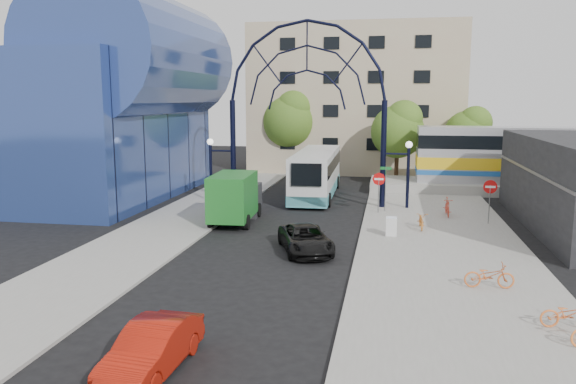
% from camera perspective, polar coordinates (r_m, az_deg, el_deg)
% --- Properties ---
extents(ground, '(120.00, 120.00, 0.00)m').
position_cam_1_polar(ground, '(24.19, -3.10, -7.58)').
color(ground, black).
rests_on(ground, ground).
extents(sidewalk_east, '(8.00, 56.00, 0.12)m').
position_cam_1_polar(sidewalk_east, '(27.52, 15.44, -5.67)').
color(sidewalk_east, gray).
rests_on(sidewalk_east, ground).
extents(plaza_west, '(5.00, 50.00, 0.12)m').
position_cam_1_polar(plaza_west, '(31.67, -12.08, -3.57)').
color(plaza_west, gray).
rests_on(plaza_west, ground).
extents(gateway_arch, '(13.64, 0.44, 12.10)m').
position_cam_1_polar(gateway_arch, '(36.92, 1.93, 11.74)').
color(gateway_arch, black).
rests_on(gateway_arch, ground).
extents(stop_sign, '(0.80, 0.07, 2.50)m').
position_cam_1_polar(stop_sign, '(34.86, 9.21, 0.94)').
color(stop_sign, slate).
rests_on(stop_sign, sidewalk_east).
extents(do_not_enter_sign, '(0.76, 0.07, 2.48)m').
position_cam_1_polar(do_not_enter_sign, '(33.35, 19.84, 0.08)').
color(do_not_enter_sign, slate).
rests_on(do_not_enter_sign, sidewalk_east).
extents(street_name_sign, '(0.70, 0.70, 2.80)m').
position_cam_1_polar(street_name_sign, '(35.43, 9.88, 1.28)').
color(street_name_sign, slate).
rests_on(street_name_sign, sidewalk_east).
extents(sandwich_board, '(0.55, 0.61, 0.99)m').
position_cam_1_polar(sandwich_board, '(29.16, 10.46, -3.26)').
color(sandwich_board, white).
rests_on(sandwich_board, sidewalk_east).
extents(transit_hall, '(16.50, 18.00, 14.50)m').
position_cam_1_polar(transit_hall, '(42.84, -18.80, 8.44)').
color(transit_hall, navy).
rests_on(transit_hall, ground).
extents(apartment_block, '(20.00, 12.10, 14.00)m').
position_cam_1_polar(apartment_block, '(57.56, 7.03, 9.30)').
color(apartment_block, tan).
rests_on(apartment_block, ground).
extents(tree_north_a, '(4.48, 4.48, 7.00)m').
position_cam_1_polar(tree_north_a, '(48.48, 11.23, 6.34)').
color(tree_north_a, '#382314').
rests_on(tree_north_a, ground).
extents(tree_north_b, '(5.12, 5.12, 8.00)m').
position_cam_1_polar(tree_north_b, '(53.26, 0.28, 7.49)').
color(tree_north_b, '#382314').
rests_on(tree_north_b, ground).
extents(tree_north_c, '(4.16, 4.16, 6.50)m').
position_cam_1_polar(tree_north_c, '(50.93, 17.98, 5.83)').
color(tree_north_c, '#382314').
rests_on(tree_north_c, ground).
extents(city_bus, '(3.07, 12.06, 3.29)m').
position_cam_1_polar(city_bus, '(41.30, 2.90, 1.98)').
color(city_bus, silver).
rests_on(city_bus, ground).
extents(green_truck, '(2.46, 5.85, 2.90)m').
position_cam_1_polar(green_truck, '(32.52, -5.31, -0.56)').
color(green_truck, black).
rests_on(green_truck, ground).
extents(black_suv, '(3.47, 4.92, 1.25)m').
position_cam_1_polar(black_suv, '(26.22, 1.79, -4.80)').
color(black_suv, black).
rests_on(black_suv, ground).
extents(red_sedan, '(1.57, 4.01, 1.30)m').
position_cam_1_polar(red_sedan, '(15.58, -13.66, -15.19)').
color(red_sedan, '#A4170A').
rests_on(red_sedan, ground).
extents(bike_near_a, '(0.67, 1.78, 0.92)m').
position_cam_1_polar(bike_near_a, '(31.22, 13.39, -2.82)').
color(bike_near_a, '#CA7228').
rests_on(bike_near_a, sidewalk_east).
extents(bike_near_b, '(0.55, 1.84, 1.10)m').
position_cam_1_polar(bike_near_b, '(34.99, 15.88, -1.47)').
color(bike_near_b, red).
rests_on(bike_near_b, sidewalk_east).
extents(bike_far_a, '(1.85, 0.74, 0.95)m').
position_cam_1_polar(bike_far_a, '(22.33, 19.77, -7.99)').
color(bike_far_a, '#D2632A').
rests_on(bike_far_a, sidewalk_east).
extents(bike_far_c, '(1.74, 0.71, 0.90)m').
position_cam_1_polar(bike_far_c, '(19.55, 26.64, -11.03)').
color(bike_far_c, orange).
rests_on(bike_far_c, sidewalk_east).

